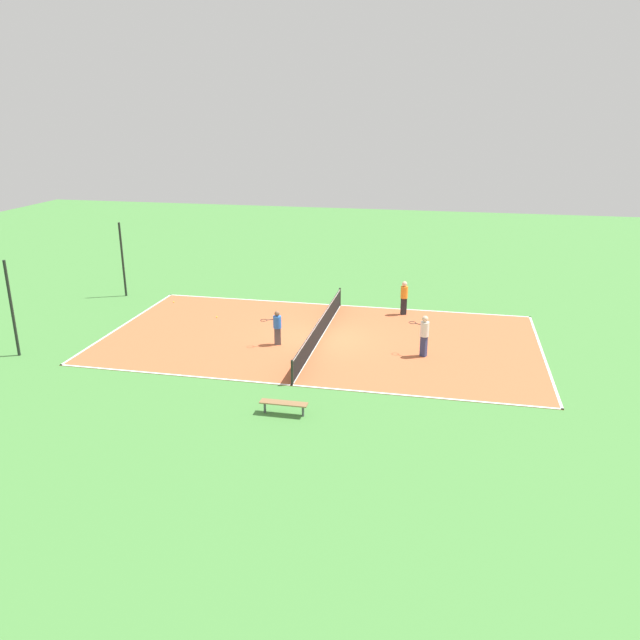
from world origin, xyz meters
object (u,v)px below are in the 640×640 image
player_center_orange (404,296)px  bench (284,404)px  player_near_blue (277,326)px  tennis_net (320,328)px  tennis_ball_far_baseline (317,331)px  tennis_ball_midcourt (174,302)px  player_far_white (424,333)px  fence_post_back_left (12,309)px  tennis_ball_left_sideline (217,317)px  fence_post_back_right (123,260)px

player_center_orange → bench: bearing=45.1°
player_near_blue → player_center_orange: size_ratio=0.90×
tennis_net → tennis_ball_far_baseline: tennis_net is taller
tennis_net → tennis_ball_midcourt: 9.68m
player_far_white → fence_post_back_left: (-3.37, 16.75, 1.01)m
tennis_ball_far_baseline → tennis_ball_left_sideline: bearing=78.8°
tennis_ball_far_baseline → tennis_net: bearing=-159.4°
tennis_net → fence_post_back_right: fence_post_back_right is taller
player_near_blue → fence_post_back_left: bearing=-9.5°
player_far_white → tennis_ball_left_sideline: 10.86m
tennis_ball_left_sideline → fence_post_back_right: bearing=66.9°
bench → fence_post_back_left: 12.84m
tennis_net → tennis_ball_left_sideline: bearing=71.8°
tennis_ball_left_sideline → tennis_ball_far_baseline: 5.48m
tennis_net → tennis_ball_midcourt: tennis_net is taller
bench → player_near_blue: 6.71m
player_near_blue → tennis_ball_left_sideline: size_ratio=22.83×
tennis_ball_left_sideline → fence_post_back_left: fence_post_back_left is taller
tennis_ball_left_sideline → tennis_ball_far_baseline: same height
bench → player_near_blue: size_ratio=1.06×
fence_post_back_left → tennis_ball_far_baseline: bearing=-65.4°
player_center_orange → tennis_ball_far_baseline: 5.21m
bench → player_near_blue: bearing=-72.6°
player_near_blue → tennis_ball_far_baseline: 2.54m
player_center_orange → fence_post_back_right: size_ratio=0.42×
fence_post_back_left → bench: bearing=-103.4°
player_center_orange → player_near_blue: bearing=16.8°
tennis_net → player_center_orange: size_ratio=5.97×
bench → player_center_orange: bearing=-104.6°
tennis_ball_left_sideline → player_center_orange: bearing=-74.9°
tennis_net → fence_post_back_right: size_ratio=2.50×
player_far_white → tennis_ball_far_baseline: size_ratio=26.17×
player_far_white → tennis_ball_far_baseline: player_far_white is taller
tennis_ball_midcourt → tennis_ball_far_baseline: size_ratio=1.00×
tennis_ball_left_sideline → tennis_ball_far_baseline: size_ratio=1.00×
tennis_net → player_far_white: player_far_white is taller
tennis_net → fence_post_back_left: bearing=110.8°
tennis_ball_midcourt → fence_post_back_right: 3.84m
tennis_net → tennis_ball_far_baseline: size_ratio=151.77×
player_center_orange → tennis_ball_left_sideline: size_ratio=25.42×
tennis_net → player_center_orange: player_center_orange is taller
fence_post_back_right → player_far_white: bearing=-109.1°
fence_post_back_left → fence_post_back_right: 9.18m
player_center_orange → tennis_ball_far_baseline: player_center_orange is taller
tennis_ball_midcourt → player_center_orange: bearing=-87.8°
player_center_orange → tennis_ball_left_sideline: player_center_orange is taller
tennis_ball_left_sideline → bench: bearing=-147.5°
player_near_blue → tennis_ball_far_baseline: (1.96, -1.38, -0.85)m
fence_post_back_right → tennis_ball_far_baseline: bearing=-107.8°
player_far_white → tennis_ball_far_baseline: (2.02, 4.99, -1.00)m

